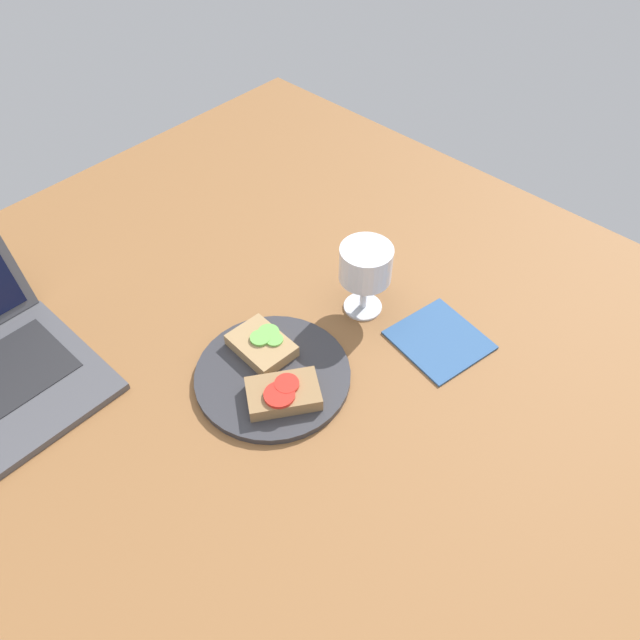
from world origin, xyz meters
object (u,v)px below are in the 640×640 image
Objects in this scene: plate at (273,375)px; wine_glass at (366,266)px; sandwich_with_tomato at (283,393)px; sandwich_with_cucumber at (262,345)px; napkin at (439,340)px.

plate is 1.84× the size of wine_glass.
plate is 1.92× the size of sandwich_with_tomato.
sandwich_with_cucumber reaches higher than plate.
wine_glass is 17.13cm from napkin.
sandwich_with_tomato is at bearing -115.40° from sandwich_with_cucumber.
wine_glass is 0.95× the size of napkin.
napkin is at bearing -78.86° from wine_glass.
sandwich_with_tomato is 1.21× the size of sandwich_with_cucumber.
plate is 5.39cm from sandwich_with_cucumber.
plate reaches higher than napkin.
sandwich_with_cucumber is (4.39, 9.25, -0.16)cm from sandwich_with_tomato.
sandwich_with_cucumber is 28.96cm from napkin.
sandwich_with_tomato is 27.97cm from napkin.
sandwich_with_cucumber is 20.86cm from wine_glass.
plate is at bearing 148.86° from napkin.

